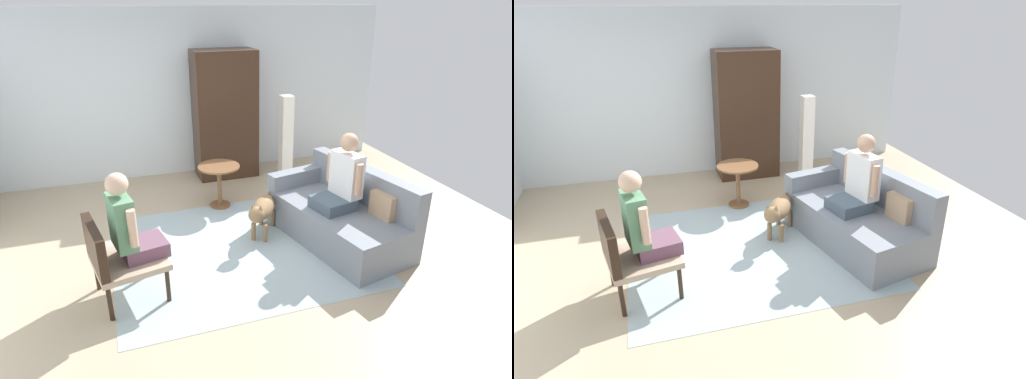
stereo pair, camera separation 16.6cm
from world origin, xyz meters
TOP-DOWN VIEW (x-y plane):
  - ground_plane at (0.00, 0.00)m, footprint 7.23×7.23m
  - back_wall at (0.00, 2.69)m, footprint 6.62×0.12m
  - area_rug at (-0.04, -0.11)m, footprint 2.85×2.51m
  - couch at (1.21, -0.25)m, footprint 1.25×1.93m
  - armchair at (-1.40, -0.62)m, footprint 0.76×0.76m
  - person_on_couch at (1.17, -0.29)m, footprint 0.55×0.55m
  - person_on_armchair at (-1.24, -0.59)m, footprint 0.54×0.51m
  - round_end_table at (0.06, 1.11)m, footprint 0.58×0.58m
  - dog at (0.34, 0.12)m, footprint 0.55×0.79m
  - column_lamp at (1.29, 1.68)m, footprint 0.20×0.20m
  - armoire_cabinet at (0.48, 2.28)m, footprint 0.97×0.56m

SIDE VIEW (x-z plane):
  - ground_plane at x=0.00m, z-range 0.00..0.00m
  - area_rug at x=-0.04m, z-range 0.00..0.01m
  - couch at x=1.21m, z-range -0.13..0.75m
  - dog at x=0.34m, z-range 0.07..0.63m
  - round_end_table at x=0.06m, z-range 0.13..0.74m
  - armchair at x=-1.40m, z-range 0.07..0.92m
  - column_lamp at x=1.29m, z-range -0.01..1.37m
  - person_on_armchair at x=-1.24m, z-range 0.33..1.21m
  - person_on_couch at x=1.17m, z-range 0.35..1.24m
  - armoire_cabinet at x=0.48m, z-range 0.00..2.02m
  - back_wall at x=0.00m, z-range 0.00..2.62m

